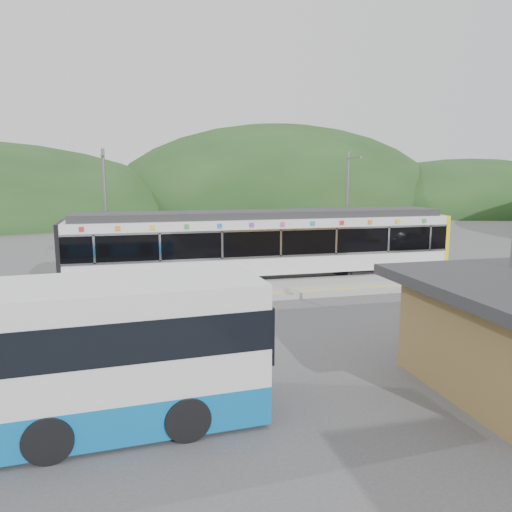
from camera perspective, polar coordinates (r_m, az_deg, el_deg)
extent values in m
plane|color=#4C4C4F|center=(20.95, 2.13, -6.35)|extent=(120.00, 120.00, 0.00)
ellipsoid|color=#1E3D19|center=(76.70, 2.47, 5.11)|extent=(52.00, 39.00, 26.00)
ellipsoid|color=#1E3D19|center=(84.45, 23.00, 4.77)|extent=(44.00, 33.00, 16.00)
cube|color=#9E9E99|center=(24.00, -0.05, -3.94)|extent=(26.00, 3.20, 0.30)
cube|color=yellow|center=(22.74, 0.74, -4.29)|extent=(26.00, 0.10, 0.01)
cube|color=black|center=(25.94, -12.06, -2.80)|extent=(3.20, 2.20, 0.56)
cube|color=black|center=(28.89, 12.46, -1.58)|extent=(3.20, 2.20, 0.56)
cube|color=silver|center=(26.65, 0.88, -0.65)|extent=(20.00, 2.90, 0.92)
cube|color=black|center=(26.47, 0.88, 1.88)|extent=(20.00, 2.96, 1.45)
cube|color=silver|center=(25.14, 1.75, -0.08)|extent=(20.00, 0.05, 0.10)
cube|color=silver|center=(24.95, 1.77, 2.98)|extent=(20.00, 0.05, 0.10)
cube|color=silver|center=(26.37, 0.89, 3.93)|extent=(20.00, 2.90, 0.45)
cube|color=#2D2D30|center=(26.33, 0.89, 4.80)|extent=(19.40, 2.50, 0.36)
cube|color=yellow|center=(30.68, 19.48, 1.76)|extent=(0.24, 2.92, 3.00)
cube|color=black|center=(25.87, -21.29, 0.34)|extent=(0.20, 2.92, 3.00)
cube|color=silver|center=(24.18, -18.02, 0.71)|extent=(0.10, 0.05, 1.35)
cube|color=silver|center=(24.15, -10.91, 0.99)|extent=(0.10, 0.05, 1.35)
cube|color=silver|center=(24.49, -3.88, 1.25)|extent=(0.10, 0.05, 1.35)
cube|color=silver|center=(25.18, 2.86, 1.48)|extent=(0.10, 0.05, 1.35)
cube|color=silver|center=(26.20, 9.15, 1.68)|extent=(0.10, 0.05, 1.35)
cube|color=silver|center=(27.50, 14.92, 1.85)|extent=(0.10, 0.05, 1.35)
cube|color=silver|center=(28.79, 19.29, 1.96)|extent=(0.10, 0.05, 1.35)
cube|color=red|center=(24.12, -19.32, 2.91)|extent=(0.22, 0.04, 0.22)
cube|color=orange|center=(24.02, -15.51, 3.07)|extent=(0.22, 0.04, 0.22)
cube|color=yellow|center=(24.03, -11.69, 3.22)|extent=(0.22, 0.04, 0.22)
cube|color=green|center=(24.14, -7.89, 3.35)|extent=(0.22, 0.04, 0.22)
cube|color=blue|center=(24.36, -4.14, 3.47)|extent=(0.22, 0.04, 0.22)
cube|color=purple|center=(24.68, -0.47, 3.57)|extent=(0.22, 0.04, 0.22)
cube|color=#E54C8C|center=(25.10, 3.09, 3.65)|extent=(0.22, 0.04, 0.22)
cube|color=#19A5A5|center=(25.61, 6.52, 3.72)|extent=(0.22, 0.04, 0.22)
cube|color=red|center=(26.21, 9.81, 3.77)|extent=(0.22, 0.04, 0.22)
cube|color=orange|center=(26.90, 12.94, 3.81)|extent=(0.22, 0.04, 0.22)
cube|color=yellow|center=(27.65, 15.90, 3.84)|extent=(0.22, 0.04, 0.22)
cube|color=green|center=(28.48, 18.70, 3.85)|extent=(0.22, 0.04, 0.22)
cylinder|color=slate|center=(28.09, -16.80, 4.53)|extent=(0.18, 0.18, 7.00)
cube|color=slate|center=(27.22, -17.19, 10.91)|extent=(0.08, 1.80, 0.08)
cylinder|color=slate|center=(30.76, 10.33, 5.16)|extent=(0.18, 0.18, 7.00)
cube|color=slate|center=(29.97, 11.15, 10.96)|extent=(0.08, 1.80, 0.08)
cylinder|color=black|center=(12.42, -22.15, -15.98)|extent=(1.19, 2.95, 1.00)
cylinder|color=black|center=(12.47, -8.91, -15.26)|extent=(1.19, 2.95, 1.00)
cylinder|color=slate|center=(16.35, 27.09, -2.31)|extent=(0.12, 0.12, 5.30)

